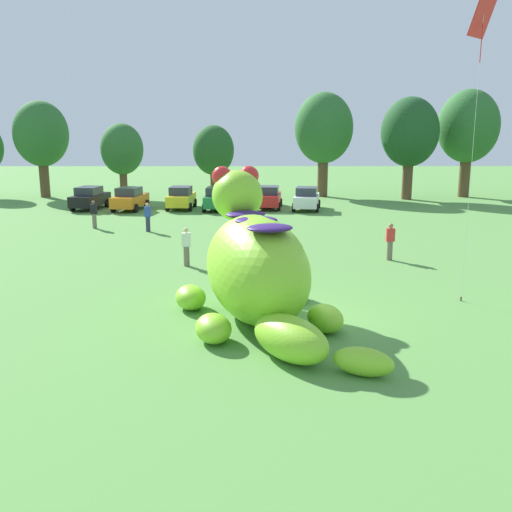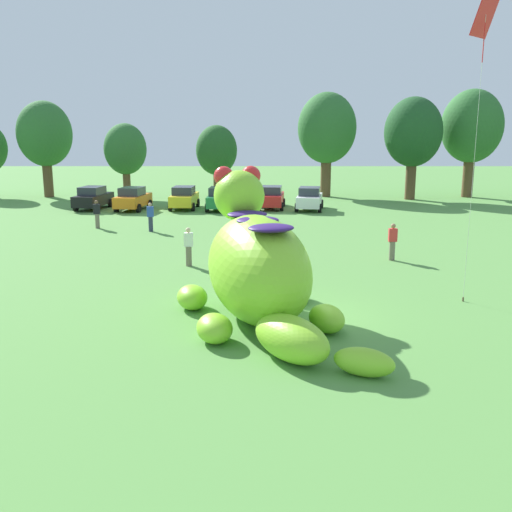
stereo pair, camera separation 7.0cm
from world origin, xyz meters
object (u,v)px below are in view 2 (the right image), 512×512
at_px(car_black, 91,198).
at_px(car_orange, 131,199).
at_px(car_red, 270,197).
at_px(spectator_wandering, 149,217).
at_px(car_yellow, 182,198).
at_px(giant_inflatable_creature, 257,267).
at_px(spectator_near_inflatable, 95,214).
at_px(car_white, 308,199).
at_px(spectator_by_cars, 391,242).
at_px(car_green, 218,199).
at_px(spectator_mid_field, 187,247).
at_px(tethered_flying_kite, 484,19).

relative_size(car_black, car_orange, 1.00).
height_order(car_red, spectator_wandering, car_red).
xyz_separation_m(car_black, car_yellow, (6.90, 0.09, 0.00)).
relative_size(giant_inflatable_creature, car_orange, 1.97).
bearing_deg(spectator_near_inflatable, car_black, 106.97).
relative_size(giant_inflatable_creature, spectator_near_inflatable, 4.95).
height_order(car_yellow, car_white, same).
relative_size(car_yellow, spectator_by_cars, 2.44).
xyz_separation_m(car_green, car_white, (6.72, 0.02, 0.00)).
xyz_separation_m(giant_inflatable_creature, car_green, (-2.77, 25.62, -0.84)).
xyz_separation_m(car_green, spectator_wandering, (-3.53, -9.42, -0.01)).
bearing_deg(spectator_near_inflatable, car_orange, 86.79).
bearing_deg(car_black, car_white, -1.74).
relative_size(giant_inflatable_creature, car_white, 1.96).
relative_size(spectator_by_cars, spectator_wandering, 1.00).
height_order(car_black, car_white, same).
relative_size(car_black, car_red, 1.01).
distance_m(car_yellow, spectator_mid_field, 19.04).
distance_m(car_black, car_yellow, 6.90).
xyz_separation_m(giant_inflatable_creature, car_yellow, (-5.54, 26.23, -0.84)).
bearing_deg(car_yellow, car_black, -179.27).
bearing_deg(car_yellow, car_red, 1.88).
bearing_deg(spectator_mid_field, spectator_by_cars, 6.98).
xyz_separation_m(car_orange, car_red, (10.42, 0.85, 0.00)).
xyz_separation_m(car_white, tethered_flying_kite, (3.23, -23.69, 8.44)).
relative_size(car_orange, car_white, 0.99).
distance_m(giant_inflatable_creature, spectator_mid_field, 8.00).
height_order(car_black, spectator_by_cars, car_black).
bearing_deg(spectator_wandering, car_black, 121.72).
bearing_deg(car_white, giant_inflatable_creature, -98.76).
height_order(spectator_near_inflatable, spectator_wandering, same).
relative_size(giant_inflatable_creature, spectator_mid_field, 4.95).
relative_size(car_yellow, spectator_near_inflatable, 2.44).
bearing_deg(car_black, car_orange, -9.88).
xyz_separation_m(giant_inflatable_creature, car_red, (1.12, 26.45, -0.84)).
xyz_separation_m(car_red, spectator_mid_field, (-4.15, -19.09, -0.01)).
bearing_deg(car_orange, car_white, 0.21).
bearing_deg(car_white, car_green, -179.85).
bearing_deg(car_white, car_black, 178.26).
bearing_deg(car_red, car_green, -168.06).
xyz_separation_m(car_black, car_green, (9.67, -0.52, 0.00)).
distance_m(spectator_wandering, tethered_flying_kite, 21.35).
bearing_deg(car_black, spectator_mid_field, -63.40).
bearing_deg(car_orange, car_green, 0.27).
height_order(spectator_by_cars, spectator_wandering, same).
relative_size(car_yellow, car_green, 1.00).
distance_m(car_green, tethered_flying_kite, 27.02).
distance_m(spectator_mid_field, tethered_flying_kite, 14.31).
bearing_deg(spectator_wandering, car_yellow, 85.69).
distance_m(car_orange, spectator_by_cars, 23.08).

